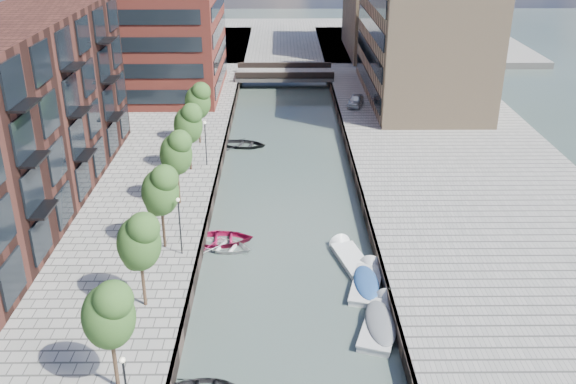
{
  "coord_description": "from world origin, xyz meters",
  "views": [
    {
      "loc": [
        -0.44,
        -13.75,
        22.59
      ],
      "look_at": [
        0.0,
        28.46,
        3.5
      ],
      "focal_mm": 40.0,
      "sensor_mm": 36.0,
      "label": 1
    }
  ],
  "objects_px": {
    "tree_3": "(160,189)",
    "sloop_2": "(220,243)",
    "tree_1": "(108,313)",
    "tree_2": "(139,240)",
    "bridge": "(285,74)",
    "motorboat_4": "(382,321)",
    "sloop_4": "(244,146)",
    "car": "(356,100)",
    "tree_6": "(198,100)",
    "tree_4": "(176,152)",
    "motorboat_3": "(367,282)",
    "sloop_3": "(224,249)",
    "motorboat_2": "(349,256)",
    "tree_5": "(188,123)"
  },
  "relations": [
    {
      "from": "bridge",
      "to": "tree_4",
      "type": "distance_m",
      "value": 41.08
    },
    {
      "from": "tree_1",
      "to": "bridge",
      "type": "bearing_deg",
      "value": 82.07
    },
    {
      "from": "motorboat_3",
      "to": "bridge",
      "type": "bearing_deg",
      "value": 95.72
    },
    {
      "from": "tree_1",
      "to": "motorboat_3",
      "type": "bearing_deg",
      "value": 38.04
    },
    {
      "from": "motorboat_3",
      "to": "sloop_4",
      "type": "bearing_deg",
      "value": 109.91
    },
    {
      "from": "sloop_2",
      "to": "motorboat_3",
      "type": "relative_size",
      "value": 0.92
    },
    {
      "from": "sloop_4",
      "to": "motorboat_2",
      "type": "height_order",
      "value": "motorboat_2"
    },
    {
      "from": "motorboat_3",
      "to": "motorboat_4",
      "type": "xyz_separation_m",
      "value": [
        0.33,
        -4.35,
        0.02
      ]
    },
    {
      "from": "tree_2",
      "to": "sloop_3",
      "type": "distance_m",
      "value": 10.65
    },
    {
      "from": "bridge",
      "to": "sloop_3",
      "type": "distance_m",
      "value": 45.87
    },
    {
      "from": "bridge",
      "to": "tree_6",
      "type": "bearing_deg",
      "value": -108.1
    },
    {
      "from": "tree_1",
      "to": "tree_2",
      "type": "relative_size",
      "value": 1.0
    },
    {
      "from": "tree_2",
      "to": "tree_6",
      "type": "xyz_separation_m",
      "value": [
        0.0,
        28.0,
        0.0
      ]
    },
    {
      "from": "bridge",
      "to": "tree_3",
      "type": "bearing_deg",
      "value": -100.25
    },
    {
      "from": "tree_3",
      "to": "sloop_2",
      "type": "height_order",
      "value": "tree_3"
    },
    {
      "from": "sloop_3",
      "to": "sloop_4",
      "type": "xyz_separation_m",
      "value": [
        0.3,
        21.09,
        0.0
      ]
    },
    {
      "from": "motorboat_2",
      "to": "sloop_3",
      "type": "bearing_deg",
      "value": 171.31
    },
    {
      "from": "bridge",
      "to": "motorboat_2",
      "type": "bearing_deg",
      "value": -84.9
    },
    {
      "from": "tree_5",
      "to": "car",
      "type": "bearing_deg",
      "value": 49.2
    },
    {
      "from": "tree_3",
      "to": "motorboat_3",
      "type": "xyz_separation_m",
      "value": [
        13.55,
        -3.4,
        -5.1
      ]
    },
    {
      "from": "tree_4",
      "to": "tree_5",
      "type": "relative_size",
      "value": 1.0
    },
    {
      "from": "tree_5",
      "to": "motorboat_4",
      "type": "distance_m",
      "value": 26.29
    },
    {
      "from": "bridge",
      "to": "motorboat_4",
      "type": "bearing_deg",
      "value": -84.39
    },
    {
      "from": "tree_4",
      "to": "sloop_4",
      "type": "relative_size",
      "value": 1.29
    },
    {
      "from": "tree_1",
      "to": "motorboat_4",
      "type": "distance_m",
      "value": 16.05
    },
    {
      "from": "tree_6",
      "to": "motorboat_3",
      "type": "xyz_separation_m",
      "value": [
        13.55,
        -24.4,
        -5.1
      ]
    },
    {
      "from": "sloop_2",
      "to": "tree_1",
      "type": "bearing_deg",
      "value": 163.31
    },
    {
      "from": "tree_3",
      "to": "sloop_2",
      "type": "relative_size",
      "value": 1.22
    },
    {
      "from": "bridge",
      "to": "tree_2",
      "type": "height_order",
      "value": "tree_2"
    },
    {
      "from": "bridge",
      "to": "sloop_2",
      "type": "bearing_deg",
      "value": -96.32
    },
    {
      "from": "tree_5",
      "to": "sloop_2",
      "type": "distance_m",
      "value": 13.33
    },
    {
      "from": "sloop_4",
      "to": "tree_6",
      "type": "bearing_deg",
      "value": 120.76
    },
    {
      "from": "tree_3",
      "to": "motorboat_3",
      "type": "height_order",
      "value": "tree_3"
    },
    {
      "from": "bridge",
      "to": "tree_1",
      "type": "height_order",
      "value": "tree_1"
    },
    {
      "from": "tree_6",
      "to": "sloop_4",
      "type": "xyz_separation_m",
      "value": [
        4.18,
        1.47,
        -5.31
      ]
    },
    {
      "from": "tree_2",
      "to": "car",
      "type": "height_order",
      "value": "tree_2"
    },
    {
      "from": "tree_5",
      "to": "car",
      "type": "xyz_separation_m",
      "value": [
        16.66,
        19.3,
        -3.66
      ]
    },
    {
      "from": "bridge",
      "to": "sloop_3",
      "type": "bearing_deg",
      "value": -95.79
    },
    {
      "from": "tree_4",
      "to": "sloop_4",
      "type": "distance_m",
      "value": 16.88
    },
    {
      "from": "tree_5",
      "to": "tree_4",
      "type": "bearing_deg",
      "value": -90.0
    },
    {
      "from": "tree_5",
      "to": "sloop_4",
      "type": "relative_size",
      "value": 1.29
    },
    {
      "from": "tree_3",
      "to": "car",
      "type": "distance_m",
      "value": 37.41
    },
    {
      "from": "tree_1",
      "to": "sloop_2",
      "type": "height_order",
      "value": "tree_1"
    },
    {
      "from": "sloop_3",
      "to": "tree_4",
      "type": "bearing_deg",
      "value": 54.7
    },
    {
      "from": "bridge",
      "to": "car",
      "type": "distance_m",
      "value": 15.95
    },
    {
      "from": "tree_4",
      "to": "motorboat_2",
      "type": "bearing_deg",
      "value": -28.77
    },
    {
      "from": "motorboat_4",
      "to": "sloop_2",
      "type": "bearing_deg",
      "value": 135.78
    },
    {
      "from": "bridge",
      "to": "sloop_4",
      "type": "relative_size",
      "value": 2.82
    },
    {
      "from": "bridge",
      "to": "motorboat_4",
      "type": "distance_m",
      "value": 55.02
    },
    {
      "from": "bridge",
      "to": "motorboat_4",
      "type": "height_order",
      "value": "bridge"
    }
  ]
}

